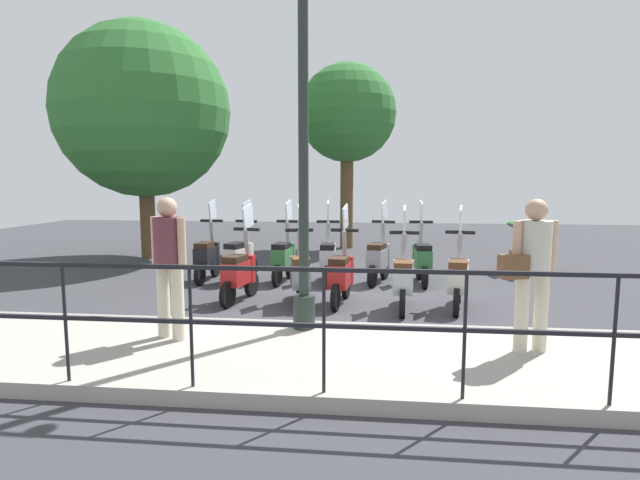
# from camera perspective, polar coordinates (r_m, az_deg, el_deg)

# --- Properties ---
(ground_plane) EXTENTS (28.00, 28.00, 0.00)m
(ground_plane) POSITION_cam_1_polar(r_m,az_deg,el_deg) (8.44, 3.25, -6.29)
(ground_plane) COLOR #38383D
(promenade_walkway) EXTENTS (2.20, 20.00, 0.15)m
(promenade_walkway) POSITION_cam_1_polar(r_m,az_deg,el_deg) (5.40, 1.56, -13.21)
(promenade_walkway) COLOR #A39E93
(promenade_walkway) RESTS_ON ground_plane
(fence_railing) EXTENTS (0.04, 16.03, 1.07)m
(fence_railing) POSITION_cam_1_polar(r_m,az_deg,el_deg) (4.15, 0.45, -7.63)
(fence_railing) COLOR black
(fence_railing) RESTS_ON promenade_walkway
(lamp_post_near) EXTENTS (0.26, 0.90, 4.64)m
(lamp_post_near) POSITION_cam_1_polar(r_m,az_deg,el_deg) (5.86, -1.90, 9.74)
(lamp_post_near) COLOR #232D28
(lamp_post_near) RESTS_ON promenade_walkway
(pedestrian_with_bag) EXTENTS (0.43, 0.63, 1.59)m
(pedestrian_with_bag) POSITION_cam_1_polar(r_m,az_deg,el_deg) (5.51, 23.08, -2.54)
(pedestrian_with_bag) COLOR beige
(pedestrian_with_bag) RESTS_ON promenade_walkway
(pedestrian_distant) EXTENTS (0.42, 0.46, 1.59)m
(pedestrian_distant) POSITION_cam_1_polar(r_m,az_deg,el_deg) (5.77, -16.89, -1.86)
(pedestrian_distant) COLOR beige
(pedestrian_distant) RESTS_ON promenade_walkway
(tree_large) EXTENTS (4.10, 4.10, 5.59)m
(tree_large) POSITION_cam_1_polar(r_m,az_deg,el_deg) (12.95, -19.55, 13.71)
(tree_large) COLOR brown
(tree_large) RESTS_ON ground_plane
(tree_distant) EXTENTS (2.68, 2.68, 5.07)m
(tree_distant) POSITION_cam_1_polar(r_m,az_deg,el_deg) (14.10, 3.13, 14.14)
(tree_distant) COLOR brown
(tree_distant) RESTS_ON ground_plane
(potted_palm) EXTENTS (1.06, 0.66, 1.05)m
(potted_palm) POSITION_cam_1_polar(r_m,az_deg,el_deg) (11.23, 22.20, -1.15)
(potted_palm) COLOR #9E5B3D
(potted_palm) RESTS_ON ground_plane
(scooter_near_0) EXTENTS (1.22, 0.49, 1.54)m
(scooter_near_0) POSITION_cam_1_polar(r_m,az_deg,el_deg) (7.70, 15.51, -4.15)
(scooter_near_0) COLOR black
(scooter_near_0) RESTS_ON ground_plane
(scooter_near_1) EXTENTS (1.23, 0.44, 1.54)m
(scooter_near_1) POSITION_cam_1_polar(r_m,az_deg,el_deg) (7.47, 9.48, -4.32)
(scooter_near_1) COLOR black
(scooter_near_1) RESTS_ON ground_plane
(scooter_near_2) EXTENTS (1.23, 0.45, 1.54)m
(scooter_near_2) POSITION_cam_1_polar(r_m,az_deg,el_deg) (7.73, 2.42, -3.86)
(scooter_near_2) COLOR black
(scooter_near_2) RESTS_ON ground_plane
(scooter_near_3) EXTENTS (1.22, 0.49, 1.54)m
(scooter_near_3) POSITION_cam_1_polar(r_m,az_deg,el_deg) (7.73, -2.26, -3.86)
(scooter_near_3) COLOR black
(scooter_near_3) RESTS_ON ground_plane
(scooter_near_4) EXTENTS (1.22, 0.49, 1.54)m
(scooter_near_4) POSITION_cam_1_polar(r_m,az_deg,el_deg) (7.98, -9.18, -3.59)
(scooter_near_4) COLOR black
(scooter_near_4) RESTS_ON ground_plane
(scooter_far_0) EXTENTS (1.23, 0.44, 1.54)m
(scooter_far_0) POSITION_cam_1_polar(r_m,az_deg,el_deg) (9.40, 11.59, -2.05)
(scooter_far_0) COLOR black
(scooter_far_0) RESTS_ON ground_plane
(scooter_far_1) EXTENTS (1.20, 0.54, 1.54)m
(scooter_far_1) POSITION_cam_1_polar(r_m,az_deg,el_deg) (9.34, 6.74, -2.00)
(scooter_far_1) COLOR black
(scooter_far_1) RESTS_ON ground_plane
(scooter_far_2) EXTENTS (1.23, 0.44, 1.54)m
(scooter_far_2) POSITION_cam_1_polar(r_m,az_deg,el_deg) (9.28, 0.88, -2.02)
(scooter_far_2) COLOR black
(scooter_far_2) RESTS_ON ground_plane
(scooter_far_3) EXTENTS (1.23, 0.45, 1.54)m
(scooter_far_3) POSITION_cam_1_polar(r_m,az_deg,el_deg) (9.37, -4.16, -1.94)
(scooter_far_3) COLOR black
(scooter_far_3) RESTS_ON ground_plane
(scooter_far_4) EXTENTS (1.21, 0.53, 1.54)m
(scooter_far_4) POSITION_cam_1_polar(r_m,az_deg,el_deg) (9.51, -9.19, -1.88)
(scooter_far_4) COLOR black
(scooter_far_4) RESTS_ON ground_plane
(scooter_far_5) EXTENTS (1.23, 0.44, 1.54)m
(scooter_far_5) POSITION_cam_1_polar(r_m,az_deg,el_deg) (9.72, -12.75, -1.78)
(scooter_far_5) COLOR black
(scooter_far_5) RESTS_ON ground_plane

